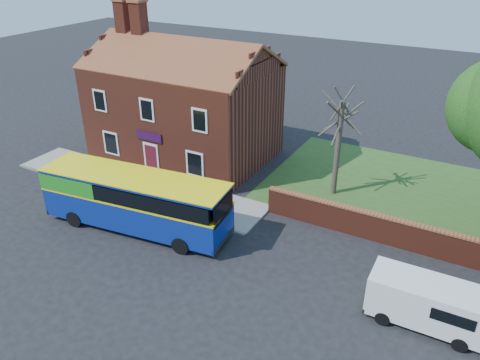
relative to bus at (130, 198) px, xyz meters
The scene contains 8 objects.
ground 4.71m from the bus, 25.46° to the right, with size 120.00×120.00×0.00m, color black.
pavement 5.25m from the bus, 128.38° to the left, with size 18.00×3.50×0.12m, color gray.
kerb 4.13m from the bus, 145.27° to the left, with size 18.00×0.15×0.14m, color slate.
shop_building 10.24m from the bus, 107.83° to the left, with size 12.30×8.13×10.50m.
boundary_wall 17.71m from the bus, 16.86° to the left, with size 22.00×0.38×1.60m.
bus is the anchor object (origin of this frame).
van_near 15.49m from the bus, ahead, with size 4.66×1.99×2.04m.
bare_tree 12.51m from the bus, 46.69° to the left, with size 2.46×2.93×6.55m.
Camera 1 is at (11.92, -14.53, 14.28)m, focal length 35.00 mm.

